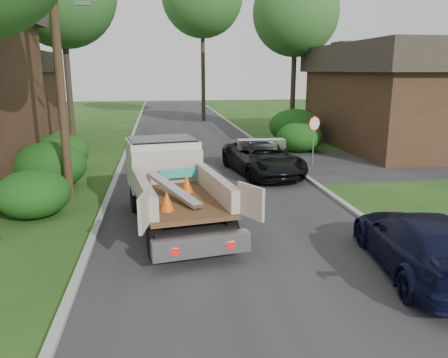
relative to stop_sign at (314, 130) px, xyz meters
The scene contains 17 objects.
ground 10.55m from the stop_sign, 120.02° to the right, with size 120.00×120.00×0.00m, color #1F4413.
road 5.58m from the stop_sign, 169.11° to the left, with size 8.00×90.00×0.02m, color #28282B.
side_street 7.03m from the stop_sign, ahead, with size 16.00×7.00×0.02m, color #28282B.
curb_left 9.51m from the stop_sign, behind, with size 0.20×90.00×0.12m, color #9E9E99.
curb_right 2.27m from the stop_sign, 137.73° to the left, with size 0.20×90.00×0.12m, color #9E9E99.
stop_sign is the anchor object (origin of this frame).
utility_pole 11.91m from the stop_sign, 159.38° to the right, with size 2.42×1.25×10.00m.
house_right 9.37m from the stop_sign, 32.66° to the left, with size 9.72×12.96×6.20m.
hedge_left_a 12.92m from the stop_sign, 152.24° to the right, with size 2.34×2.34×1.53m, color #12400E.
hedge_left_b 11.99m from the stop_sign, 167.94° to the right, with size 2.86×2.86×1.87m, color #12400E.
hedge_left_c 12.08m from the stop_sign, behind, with size 2.60×2.60×1.70m, color #12400E.
hedge_right_a 4.15m from the stop_sign, 81.47° to the left, with size 2.60×2.60×1.70m, color #12400E.
hedge_right_b 7.15m from the stop_sign, 79.48° to the left, with size 3.38×3.38×2.21m, color #12400E.
tree_right_far 13.08m from the stop_sign, 78.19° to the left, with size 6.00×6.00×11.50m.
flatbed_truck 9.76m from the stop_sign, 136.78° to the right, with size 3.57×6.60×2.38m.
black_pickup 3.24m from the stop_sign, 155.87° to the right, with size 2.49×5.41×1.50m, color black.
navy_suv 11.65m from the stop_sign, 97.47° to the right, with size 2.00×4.92×1.43m, color black.
Camera 1 is at (-2.16, -11.07, 4.54)m, focal length 35.00 mm.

